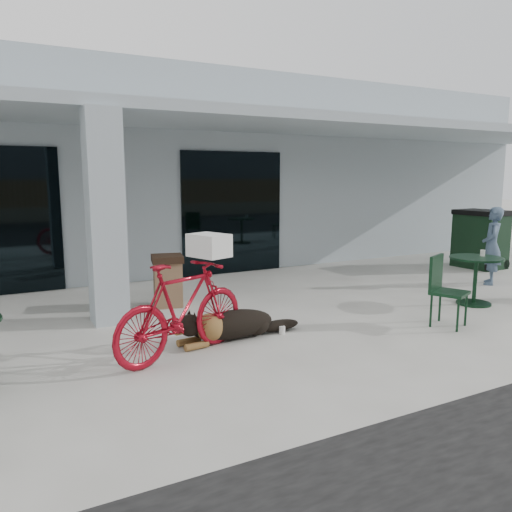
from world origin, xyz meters
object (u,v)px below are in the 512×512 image
person (492,246)px  trash_receptacle (168,281)px  dog (233,323)px  cafe_table_far (475,281)px  cafe_chair_far_a (450,292)px  wheeled_bin (480,239)px  bicycle (182,309)px

person → trash_receptacle: (-6.30, 1.38, -0.35)m
dog → cafe_table_far: cafe_table_far is taller
cafe_chair_far_a → trash_receptacle: size_ratio=1.19×
dog → cafe_table_far: 4.44m
cafe_chair_far_a → wheeled_bin: (4.49, 3.03, 0.17)m
trash_receptacle → dog: bearing=-84.2°
person → wheeled_bin: 1.98m
bicycle → cafe_table_far: bicycle is taller
dog → trash_receptacle: (-0.21, 2.10, 0.20)m
bicycle → wheeled_bin: 8.65m
trash_receptacle → bicycle: bearing=-103.8°
person → cafe_table_far: bearing=-10.5°
cafe_chair_far_a → trash_receptacle: cafe_chair_far_a is taller
dog → person: 6.16m
cafe_chair_far_a → person: (3.07, 1.65, 0.27)m
dog → wheeled_bin: bearing=8.7°
cafe_chair_far_a → wheeled_bin: size_ratio=0.75×
cafe_table_far → wheeled_bin: bearing=37.2°
cafe_table_far → person: size_ratio=0.56×
bicycle → cafe_table_far: (5.23, 0.06, -0.18)m
cafe_table_far → trash_receptacle: 5.20m
bicycle → trash_receptacle: bearing=-34.4°
cafe_table_far → cafe_chair_far_a: cafe_chair_far_a is taller
bicycle → trash_receptacle: bicycle is taller
person → wheeled_bin: bearing=-176.4°
cafe_chair_far_a → person: person is taller
wheeled_bin → person: bearing=-139.4°
bicycle → trash_receptacle: (0.59, 2.40, -0.15)m
person → wheeled_bin: size_ratio=1.14×
cafe_table_far → wheeled_bin: (3.08, 2.34, 0.28)m
cafe_table_far → person: bearing=30.1°
cafe_table_far → cafe_chair_far_a: bearing=-153.9°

